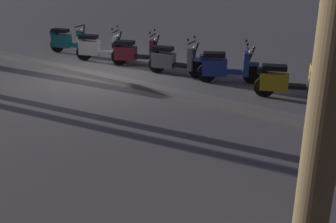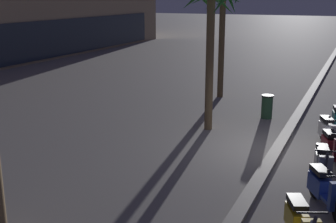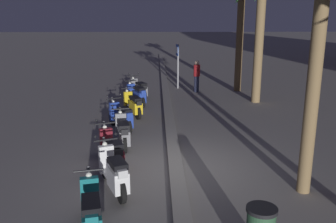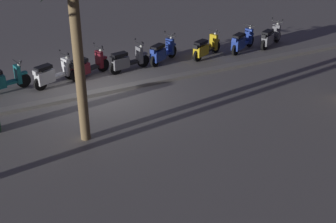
{
  "view_description": "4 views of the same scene",
  "coord_description": "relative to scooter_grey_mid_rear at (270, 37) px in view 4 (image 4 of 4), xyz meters",
  "views": [
    {
      "loc": [
        -8.55,
        8.39,
        3.43
      ],
      "look_at": [
        -4.68,
        2.97,
        0.89
      ],
      "focal_mm": 45.01,
      "sensor_mm": 36.0,
      "label": 1
    },
    {
      "loc": [
        -13.07,
        -2.15,
        4.76
      ],
      "look_at": [
        -1.42,
        3.13,
        1.31
      ],
      "focal_mm": 46.02,
      "sensor_mm": 36.0,
      "label": 2
    },
    {
      "loc": [
        8.61,
        -0.47,
        3.73
      ],
      "look_at": [
        -2.07,
        -0.13,
        0.97
      ],
      "focal_mm": 38.52,
      "sensor_mm": 36.0,
      "label": 3
    },
    {
      "loc": [
        4.5,
        14.4,
        6.97
      ],
      "look_at": [
        -0.86,
        3.7,
        0.8
      ],
      "focal_mm": 49.77,
      "sensor_mm": 36.0,
      "label": 4
    }
  ],
  "objects": [
    {
      "name": "scooter_maroon_second_in_line",
      "position": [
        8.33,
        -0.31,
        -0.01
      ],
      "size": [
        1.74,
        0.87,
        1.17
      ],
      "color": "black",
      "rests_on": "ground"
    },
    {
      "name": "scooter_grey_lead_nearest",
      "position": [
        6.78,
        -0.18,
        0.0
      ],
      "size": [
        1.8,
        0.66,
        1.17
      ],
      "color": "black",
      "rests_on": "ground"
    },
    {
      "name": "scooter_blue_tail_end",
      "position": [
        1.5,
        -0.03,
        0.02
      ],
      "size": [
        1.7,
        0.99,
        1.04
      ],
      "color": "black",
      "rests_on": "ground"
    },
    {
      "name": "scooter_yellow_mid_front",
      "position": [
        3.29,
        -0.08,
        0.0
      ],
      "size": [
        1.7,
        0.9,
        1.04
      ],
      "color": "black",
      "rests_on": "ground"
    },
    {
      "name": "scooter_grey_mid_rear",
      "position": [
        0.0,
        0.0,
        0.0
      ],
      "size": [
        1.67,
        0.96,
        1.17
      ],
      "color": "black",
      "rests_on": "ground"
    },
    {
      "name": "curb_strip",
      "position": [
        8.43,
        1.31,
        -0.39
      ],
      "size": [
        60.0,
        0.36,
        0.12
      ],
      "primitive_type": "cube",
      "color": "gray",
      "rests_on": "ground"
    },
    {
      "name": "scooter_blue_last_in_row",
      "position": [
        5.16,
        -0.37,
        0.01
      ],
      "size": [
        1.6,
        0.99,
        1.17
      ],
      "color": "black",
      "rests_on": "ground"
    },
    {
      "name": "scooter_teal_gap_after_mid",
      "position": [
        11.42,
        -0.31,
        0.01
      ],
      "size": [
        1.74,
        0.68,
        1.04
      ],
      "color": "black",
      "rests_on": "ground"
    },
    {
      "name": "scooter_white_far_back",
      "position": [
        9.72,
        -0.1,
        0.02
      ],
      "size": [
        1.76,
        0.89,
        1.17
      ],
      "color": "black",
      "rests_on": "ground"
    },
    {
      "name": "ground_plane",
      "position": [
        8.43,
        1.31,
        -0.45
      ],
      "size": [
        200.0,
        200.0,
        0.0
      ],
      "primitive_type": "plane",
      "color": "gray"
    }
  ]
}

